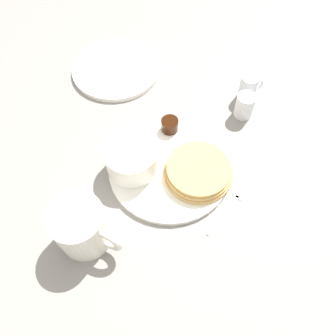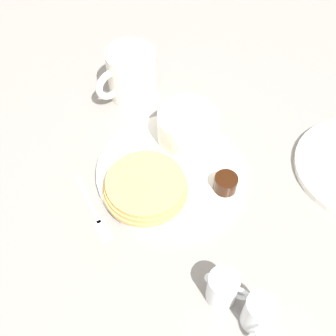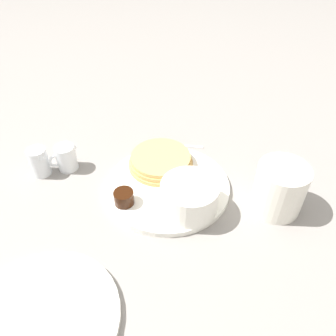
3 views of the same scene
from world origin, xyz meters
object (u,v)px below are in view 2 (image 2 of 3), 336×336
Objects in this scene: coffee_mug at (131,74)px; creamer_pitcher_far at (258,313)px; fork at (95,214)px; creamer_pitcher_near at (223,288)px; plate at (170,171)px; bowl at (188,126)px.

coffee_mug reaches higher than creamer_pitcher_far.
coffee_mug is 1.96× the size of creamer_pitcher_far.
creamer_pitcher_near is at bearing -149.35° from fork.
plate is 3.87× the size of creamer_pitcher_far.
plate is at bearing -80.23° from fork.
bowl is 0.17m from coffee_mug.
plate is at bearing -0.04° from creamer_pitcher_far.
coffee_mug reaches higher than creamer_pitcher_near.
creamer_pitcher_far is 0.29m from fork.
bowl reaches higher than creamer_pitcher_far.
coffee_mug reaches higher than fork.
coffee_mug is 0.93× the size of fork.
bowl is at bearing -48.27° from plate.
creamer_pitcher_far is (-0.28, 0.00, 0.03)m from plate.
bowl is 0.78× the size of fork.
plate is 0.28m from creamer_pitcher_far.
bowl is at bearing -164.92° from coffee_mug.
creamer_pitcher_near is 0.06m from creamer_pitcher_far.
creamer_pitcher_near is 0.44× the size of fork.
fork is (-0.08, 0.20, -0.04)m from bowl.
creamer_pitcher_near is at bearing 163.52° from bowl.
bowl is 0.29m from creamer_pitcher_near.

